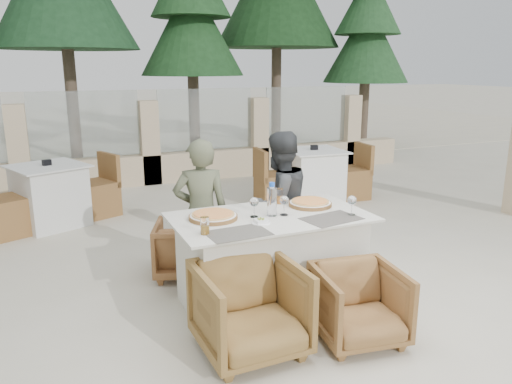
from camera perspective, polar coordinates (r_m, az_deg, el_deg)
name	(u,v)px	position (r m, az deg, el deg)	size (l,w,h in m)	color
ground	(270,300)	(4.38, 1.56, -12.26)	(80.00, 80.00, 0.00)	beige
sand_patch	(94,126)	(17.74, -18.05, 7.22)	(30.00, 16.00, 0.01)	beige
perimeter_wall_far	(149,137)	(8.59, -12.12, 6.19)	(10.00, 0.34, 1.60)	#CCB590
pine_centre	(192,39)	(11.22, -7.34, 16.90)	(2.20, 2.20, 5.00)	#1F4821
pine_mid_right	(277,3)	(12.68, 2.42, 20.76)	(2.99, 2.99, 6.80)	#183B1A
pine_far_right	(366,53)	(12.35, 12.49, 15.28)	(1.98, 1.98, 4.50)	#234F27
dining_table	(270,260)	(4.19, 1.65, -7.77)	(1.60, 0.90, 0.77)	beige
placemat_near_left	(238,233)	(3.64, -2.08, -4.72)	(0.45, 0.30, 0.00)	#5C584F
placemat_near_right	(331,219)	(4.02, 8.61, -3.03)	(0.45, 0.30, 0.00)	#5A544D
pizza_left	(213,216)	(3.99, -4.92, -2.73)	(0.39, 0.39, 0.05)	#D9541D
pizza_right	(310,203)	(4.37, 6.21, -1.26)	(0.37, 0.37, 0.05)	orange
water_bottle	(272,199)	(4.03, 1.82, -0.83)	(0.08, 0.08, 0.28)	#B9DEF4
wine_glass_centre	(254,206)	(4.00, -0.22, -1.62)	(0.08, 0.08, 0.18)	white
wine_glass_near	(284,204)	(4.06, 3.23, -1.41)	(0.08, 0.08, 0.18)	silver
wine_glass_corner	(352,204)	(4.13, 10.89, -1.39)	(0.08, 0.08, 0.18)	silver
beer_glass_left	(205,226)	(3.62, -5.87, -3.85)	(0.06, 0.06, 0.13)	orange
beer_glass_right	(279,196)	(4.41, 2.70, -0.47)	(0.07, 0.07, 0.14)	orange
olive_dish	(261,221)	(3.86, 0.58, -3.30)	(0.11, 0.11, 0.04)	white
armchair_far_left	(186,248)	(4.83, -7.99, -6.38)	(0.57, 0.59, 0.53)	#915E34
armchair_far_right	(275,238)	(5.02, 2.22, -5.26)	(0.60, 0.62, 0.56)	brown
armchair_near_left	(250,309)	(3.53, -0.70, -13.24)	(0.69, 0.71, 0.65)	olive
armchair_near_right	(359,305)	(3.77, 11.69, -12.50)	(0.59, 0.61, 0.56)	brown
diner_left	(201,213)	(4.49, -6.29, -2.45)	(0.49, 0.32, 1.35)	#545941
diner_right	(279,204)	(4.70, 2.65, -1.41)	(0.67, 0.52, 1.38)	#373A3C
bg_table_a	(50,196)	(6.71, -22.46, -0.39)	(1.64, 0.82, 0.77)	silver
bg_table_b	(313,176)	(7.38, 6.58, 1.86)	(1.64, 0.82, 0.77)	white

